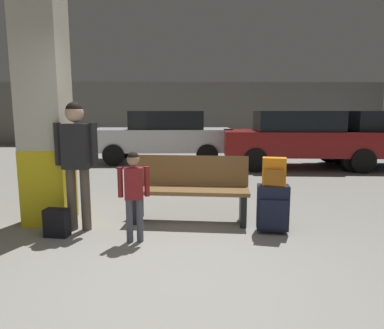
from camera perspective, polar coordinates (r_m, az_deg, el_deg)
name	(u,v)px	position (r m, az deg, el deg)	size (l,w,h in m)	color
ground_plane	(183,188)	(7.05, -1.45, -3.89)	(18.00, 18.00, 0.10)	gray
garage_back_wall	(185,114)	(15.74, -1.23, 8.43)	(18.00, 0.12, 2.80)	slate
structural_pillar	(45,108)	(4.96, -23.22, 8.60)	(0.57, 0.57, 3.11)	yellow
bench	(190,189)	(4.72, -0.35, -4.11)	(1.65, 0.70, 0.89)	brown
suitcase	(273,208)	(4.39, 13.24, -6.99)	(0.40, 0.27, 0.60)	#191E33
backpack_bright	(274,172)	(4.29, 13.44, -1.19)	(0.31, 0.24, 0.34)	orange
child	(134,187)	(3.96, -9.64, -3.72)	(0.35, 0.20, 1.05)	#4C5160
adult	(76,152)	(4.50, -18.62, 1.92)	(0.55, 0.23, 1.61)	brown
backpack_dark_floor	(57,223)	(4.51, -21.43, -8.98)	(0.30, 0.23, 0.34)	black
parked_car_near	(300,138)	(9.66, 17.42, 4.28)	(4.21, 2.03, 1.51)	maroon
parked_car_far	(163,135)	(10.35, -4.76, 4.92)	(4.11, 1.82, 1.51)	silver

